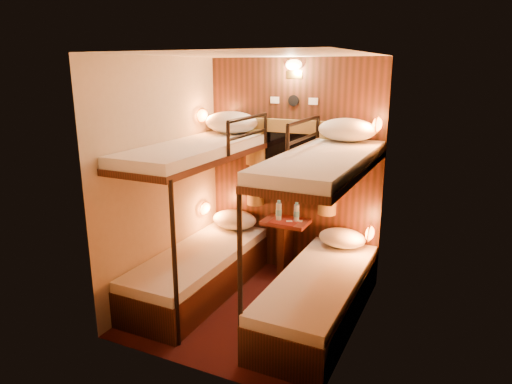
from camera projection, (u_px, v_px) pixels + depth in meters
The scene contains 22 objects.
floor at pixel (253, 308), 4.50m from camera, with size 2.10×2.10×0.00m, color #3B1010.
ceiling at pixel (252, 54), 3.87m from camera, with size 2.10×2.10×0.00m, color silver.
wall_back at pixel (293, 169), 5.10m from camera, with size 2.40×2.40×0.00m, color #C6B293.
wall_front at pixel (188, 225), 3.27m from camera, with size 2.40×2.40×0.00m, color #C6B293.
wall_left at pixel (163, 179), 4.60m from camera, with size 2.40×2.40×0.00m, color #C6B293.
wall_right at pixel (361, 204), 3.77m from camera, with size 2.40×2.40×0.00m, color #C6B293.
back_panel at pixel (293, 169), 5.09m from camera, with size 2.00×0.03×2.40m, color black.
bunk_left at pixel (199, 242), 4.69m from camera, with size 0.72×1.90×1.82m.
bunk_right at pixel (320, 265), 4.15m from camera, with size 0.72×1.90×1.82m.
window at pixel (292, 171), 5.07m from camera, with size 1.00×0.12×0.79m.
curtains at pixel (291, 164), 5.02m from camera, with size 1.10×0.22×1.00m.
back_fixtures at pixel (294, 72), 4.78m from camera, with size 0.54×0.09×0.48m.
reading_lamps at pixel (281, 171), 4.79m from camera, with size 2.00×0.20×1.25m.
table at pixel (285, 240), 5.13m from camera, with size 0.50×0.34×0.66m.
bottle_left at pixel (279, 212), 5.06m from camera, with size 0.07×0.07×0.23m.
bottle_right at pixel (296, 213), 5.02m from camera, with size 0.06×0.06×0.22m.
sachet_a at pixel (299, 221), 5.04m from camera, with size 0.07×0.06×0.01m, color silver.
sachet_b at pixel (289, 221), 5.03m from camera, with size 0.07×0.05×0.01m, color silver.
pillow_lower_left at pixel (234, 219), 5.37m from camera, with size 0.54×0.39×0.21m, color silver.
pillow_lower_right at pixel (342, 238), 4.81m from camera, with size 0.50×0.35×0.19m, color silver.
pillow_upper_left at pixel (231, 122), 5.03m from camera, with size 0.61×0.44×0.24m, color silver.
pillow_upper_right at pixel (347, 130), 4.48m from camera, with size 0.58×0.41×0.23m, color silver.
Camera 1 is at (1.78, -3.64, 2.28)m, focal length 32.00 mm.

